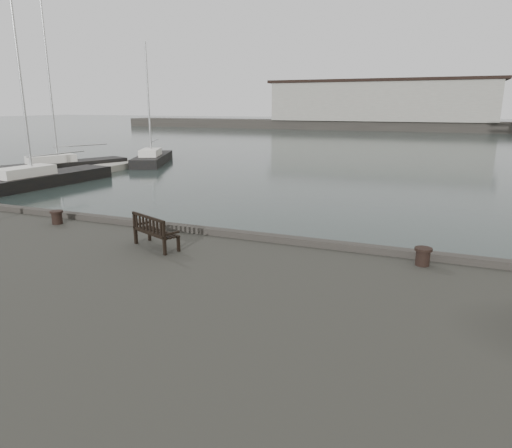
% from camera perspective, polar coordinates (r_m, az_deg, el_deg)
% --- Properties ---
extents(ground, '(400.00, 400.00, 0.00)m').
position_cam_1_polar(ground, '(13.79, -3.01, -7.60)').
color(ground, black).
rests_on(ground, ground).
extents(pontoon, '(2.00, 24.00, 0.50)m').
position_cam_1_polar(pontoon, '(33.72, -27.42, 4.51)').
color(pontoon, '#A09F95').
rests_on(pontoon, ground).
extents(breakwater, '(140.00, 9.50, 12.20)m').
position_cam_1_polar(breakwater, '(104.03, 17.08, 13.48)').
color(breakwater, '#383530').
rests_on(breakwater, ground).
extents(bench, '(1.58, 1.06, 0.86)m').
position_cam_1_polar(bench, '(12.28, -12.43, -1.67)').
color(bench, black).
rests_on(bench, quay).
extents(bollard_left, '(0.45, 0.45, 0.42)m').
position_cam_1_polar(bollard_left, '(15.76, -23.63, 0.77)').
color(bollard_left, black).
rests_on(bollard_left, quay).
extents(bollard_right, '(0.49, 0.49, 0.43)m').
position_cam_1_polar(bollard_right, '(11.40, 20.13, -3.84)').
color(bollard_right, black).
rests_on(bollard_right, quay).
extents(yacht_b, '(5.85, 10.22, 13.37)m').
position_cam_1_polar(yacht_b, '(40.41, -22.76, 6.43)').
color(yacht_b, black).
rests_on(yacht_b, ground).
extents(yacht_c, '(3.46, 10.55, 13.83)m').
position_cam_1_polar(yacht_c, '(33.65, -25.35, 4.72)').
color(yacht_c, black).
rests_on(yacht_c, ground).
extents(yacht_d, '(5.65, 8.96, 11.13)m').
position_cam_1_polar(yacht_d, '(43.64, -12.78, 7.70)').
color(yacht_d, black).
rests_on(yacht_d, ground).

